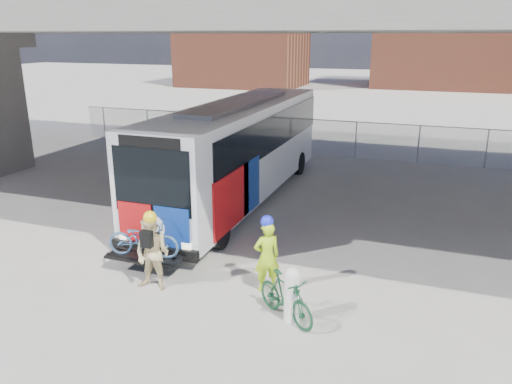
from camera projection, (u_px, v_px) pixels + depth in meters
The scene contains 9 objects.
ground at pixel (254, 244), 14.76m from camera, with size 160.00×160.00×0.00m, color #9E9991.
bus at pixel (239, 144), 18.21m from camera, with size 2.67×13.03×3.69m.
overpass at pixel (296, 15), 16.38m from camera, with size 40.00×16.00×7.95m.
chainlink_fence at pixel (336, 129), 25.08m from camera, with size 30.00×0.06×30.00m.
brick_buildings at pixel (413, 40), 55.93m from camera, with size 54.00×22.00×12.00m.
bollard at pixel (292, 293), 10.63m from camera, with size 0.33×0.33×1.26m.
cyclist_hivis at pixel (267, 255), 11.86m from camera, with size 0.76×0.72×1.93m.
cyclist_tan at pixel (152, 253), 11.90m from camera, with size 0.91×0.71×2.01m.
bike_parked at pixel (286, 297), 10.72m from camera, with size 0.50×1.77×1.06m, color #164629.
Camera 1 is at (4.72, -12.77, 5.92)m, focal length 35.00 mm.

